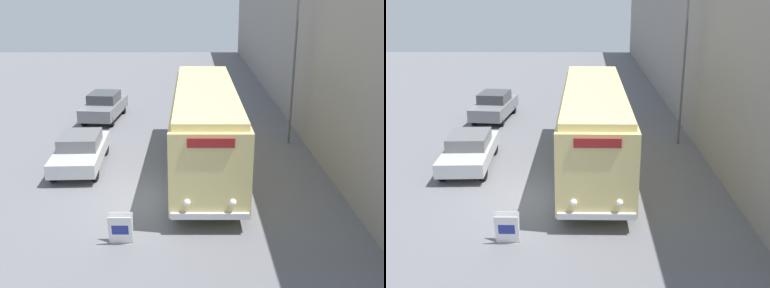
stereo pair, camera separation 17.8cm
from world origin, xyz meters
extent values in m
plane|color=slate|center=(0.00, 0.00, 0.00)|extent=(80.00, 80.00, 0.00)
cube|color=gray|center=(7.00, 10.00, 3.76)|extent=(0.30, 60.00, 7.52)
cylinder|color=black|center=(0.84, -0.81, 0.51)|extent=(0.28, 1.03, 1.03)
cylinder|color=black|center=(3.01, -0.81, 0.51)|extent=(0.28, 1.03, 1.03)
cylinder|color=black|center=(0.84, 7.06, 0.51)|extent=(0.28, 1.03, 1.03)
cylinder|color=black|center=(3.01, 7.06, 0.51)|extent=(0.28, 1.03, 1.03)
cube|color=#E5D17F|center=(1.92, 3.12, 1.85)|extent=(2.49, 10.67, 2.68)
cube|color=#F3DD87|center=(1.92, 3.12, 3.31)|extent=(2.29, 10.25, 0.24)
cube|color=silver|center=(1.92, -2.27, 0.63)|extent=(2.37, 0.12, 0.20)
sphere|color=white|center=(1.24, -2.24, 1.06)|extent=(0.22, 0.22, 0.22)
sphere|color=white|center=(2.61, -2.24, 1.06)|extent=(0.22, 0.22, 0.22)
cube|color=maroon|center=(1.92, -2.23, 2.94)|extent=(1.37, 0.06, 0.28)
cube|color=gray|center=(-0.70, -2.76, 0.00)|extent=(0.63, 0.20, 0.01)
cube|color=white|center=(-0.70, -2.84, 0.46)|extent=(0.70, 0.19, 0.93)
cube|color=white|center=(-0.70, -2.68, 0.46)|extent=(0.70, 0.19, 0.93)
cube|color=navy|center=(-0.70, -2.85, 0.49)|extent=(0.49, 0.06, 0.33)
cylinder|color=#595E60|center=(6.08, 6.41, 3.74)|extent=(0.12, 0.12, 7.48)
cylinder|color=black|center=(-4.00, 1.76, 0.34)|extent=(0.22, 0.68, 0.68)
cylinder|color=black|center=(-2.41, 1.84, 0.34)|extent=(0.22, 0.68, 0.68)
cylinder|color=black|center=(-4.13, 4.72, 0.34)|extent=(0.22, 0.68, 0.68)
cylinder|color=black|center=(-2.54, 4.80, 0.34)|extent=(0.22, 0.68, 0.68)
cube|color=#B7B7BC|center=(-3.27, 3.28, 0.62)|extent=(2.05, 4.44, 0.56)
cube|color=slate|center=(-3.28, 3.39, 1.15)|extent=(1.66, 2.03, 0.51)
cylinder|color=black|center=(-4.54, 9.36, 0.33)|extent=(0.22, 0.65, 0.65)
cylinder|color=black|center=(-3.00, 9.22, 0.33)|extent=(0.22, 0.65, 0.65)
cylinder|color=black|center=(-4.29, 12.10, 0.33)|extent=(0.22, 0.65, 0.65)
cylinder|color=black|center=(-2.75, 11.96, 0.33)|extent=(0.22, 0.65, 0.65)
cube|color=slate|center=(-3.65, 10.66, 0.66)|extent=(2.17, 4.29, 0.67)
cube|color=#3F4043|center=(-3.64, 10.76, 1.26)|extent=(1.70, 2.00, 0.54)
camera|label=1|loc=(1.39, -14.31, 7.07)|focal=42.00mm
camera|label=2|loc=(1.56, -14.31, 7.07)|focal=42.00mm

